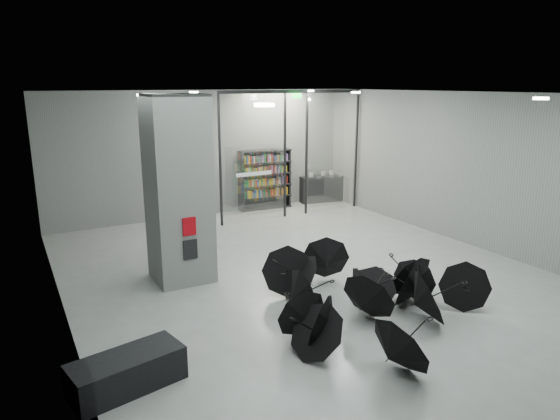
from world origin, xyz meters
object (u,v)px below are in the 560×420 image
column (178,190)px  bookshelf (265,180)px  bench (127,372)px  umbrella_cluster (360,301)px  shop_counter (320,188)px

column → bookshelf: column is taller
bench → umbrella_cluster: (4.28, 0.20, 0.05)m
column → bookshelf: bearing=46.3°
bookshelf → umbrella_cluster: size_ratio=0.43×
bookshelf → bench: bearing=-123.2°
column → bookshelf: size_ratio=1.98×
bench → column: bearing=49.4°
shop_counter → umbrella_cluster: umbrella_cluster is taller
shop_counter → umbrella_cluster: 9.34m
bench → bookshelf: bearing=40.4°
bench → umbrella_cluster: umbrella_cluster is taller
bookshelf → umbrella_cluster: (-2.26, -8.16, -0.71)m
column → shop_counter: size_ratio=2.54×
column → umbrella_cluster: bearing=-56.3°
shop_counter → umbrella_cluster: bearing=-108.7°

